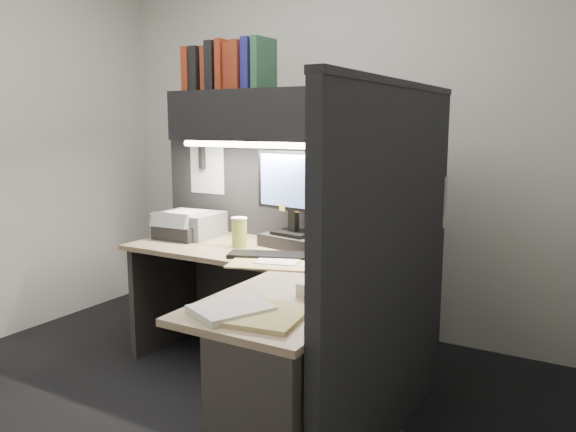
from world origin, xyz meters
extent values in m
plane|color=black|center=(0.00, 0.00, 0.00)|extent=(3.50, 3.50, 0.00)
cube|color=silver|center=(0.00, 1.50, 1.35)|extent=(3.50, 0.04, 2.70)
cube|color=black|center=(0.03, 0.93, 0.80)|extent=(1.90, 0.06, 1.60)
cube|color=black|center=(0.98, 0.18, 0.80)|extent=(0.06, 1.50, 1.60)
cube|color=#9C7E63|center=(0.10, 0.56, 0.71)|extent=(1.70, 0.68, 0.03)
cube|color=#9C7E63|center=(0.65, -0.21, 0.71)|extent=(0.60, 0.85, 0.03)
cube|color=#2E2B29|center=(0.10, 0.86, 0.35)|extent=(1.61, 0.02, 0.70)
cube|color=#2E2B29|center=(-0.70, 0.56, 0.35)|extent=(0.04, 0.61, 0.70)
cube|color=#2E2B29|center=(0.75, -0.43, 0.35)|extent=(0.38, 0.40, 0.70)
cube|color=black|center=(0.12, 0.75, 1.50)|extent=(1.55, 0.34, 0.30)
cylinder|color=white|center=(0.12, 0.61, 1.33)|extent=(1.32, 0.04, 0.04)
cube|color=black|center=(0.19, 0.70, 0.77)|extent=(0.41, 0.30, 0.07)
cube|color=black|center=(0.19, 0.70, 0.89)|extent=(0.06, 0.05, 0.13)
cube|color=black|center=(0.19, 0.70, 1.12)|extent=(0.52, 0.13, 0.35)
cube|color=#6886E4|center=(0.19, 0.68, 1.12)|extent=(0.47, 0.09, 0.30)
cube|color=black|center=(0.20, 0.41, 0.74)|extent=(0.47, 0.30, 0.02)
cube|color=navy|center=(0.77, 0.40, 0.73)|extent=(0.27, 0.26, 0.00)
ellipsoid|color=black|center=(0.78, 0.39, 0.75)|extent=(0.07, 0.10, 0.04)
cube|color=beige|center=(0.75, 0.64, 0.77)|extent=(0.21, 0.22, 0.08)
cylinder|color=#C5CF53|center=(-0.09, 0.55, 0.81)|extent=(0.10, 0.10, 0.17)
cube|color=gray|center=(-0.57, 0.66, 0.81)|extent=(0.40, 0.34, 0.15)
cube|color=black|center=(-0.55, 0.57, 0.77)|extent=(0.30, 0.25, 0.09)
cube|color=tan|center=(0.31, 0.32, 0.73)|extent=(0.56, 0.45, 0.01)
cube|color=white|center=(0.79, 0.01, 0.76)|extent=(0.32, 0.28, 0.05)
cube|color=white|center=(0.56, -0.43, 0.74)|extent=(0.32, 0.35, 0.03)
cube|color=tan|center=(0.72, -0.41, 0.74)|extent=(0.29, 0.34, 0.02)
cube|color=maroon|center=(-0.55, 0.74, 1.78)|extent=(0.05, 0.22, 0.27)
cube|color=black|center=(-0.49, 0.74, 1.78)|extent=(0.06, 0.22, 0.27)
cube|color=maroon|center=(-0.42, 0.76, 1.78)|extent=(0.05, 0.22, 0.27)
cube|color=black|center=(-0.37, 0.74, 1.80)|extent=(0.06, 0.22, 0.29)
cube|color=maroon|center=(-0.30, 0.74, 1.80)|extent=(0.04, 0.22, 0.30)
cube|color=maroon|center=(-0.24, 0.76, 1.79)|extent=(0.06, 0.22, 0.27)
cube|color=maroon|center=(-0.18, 0.73, 1.79)|extent=(0.05, 0.22, 0.28)
cube|color=navy|center=(-0.12, 0.75, 1.80)|extent=(0.05, 0.22, 0.30)
cube|color=#285139|center=(-0.05, 0.77, 1.80)|extent=(0.05, 0.22, 0.30)
cube|color=white|center=(0.70, 0.90, 1.05)|extent=(0.21, 0.00, 0.28)
cube|color=white|center=(0.92, 0.90, 1.03)|extent=(0.21, 0.00, 0.28)
cube|color=white|center=(-0.60, 0.90, 1.15)|extent=(0.28, 0.00, 0.34)
cube|color=black|center=(0.95, 0.04, 1.02)|extent=(0.00, 0.18, 0.22)
cube|color=white|center=(0.95, -0.31, 0.95)|extent=(0.00, 0.21, 0.28)
camera|label=1|loc=(1.79, -2.12, 1.45)|focal=35.00mm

